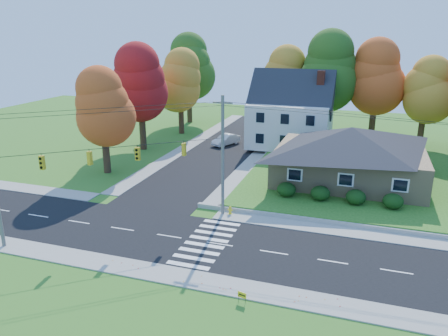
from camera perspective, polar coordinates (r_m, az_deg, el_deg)
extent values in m
plane|color=#3D7923|center=(32.03, -0.58, -9.93)|extent=(120.00, 120.00, 0.00)
cube|color=black|center=(32.02, -0.59, -9.91)|extent=(90.00, 8.00, 0.02)
cube|color=black|center=(57.54, 0.28, 2.68)|extent=(8.00, 44.00, 0.02)
cube|color=#9C9A90|center=(36.31, 1.99, -6.41)|extent=(90.00, 2.00, 0.08)
cube|color=#9C9A90|center=(27.95, -4.02, -14.33)|extent=(90.00, 2.00, 0.08)
cube|color=#3D7923|center=(50.16, 21.81, -0.58)|extent=(30.00, 30.00, 0.50)
cube|color=tan|center=(44.72, 15.98, 0.38)|extent=(14.00, 10.00, 3.20)
pyramid|color=#26262B|center=(44.03, 16.27, 3.74)|extent=(14.60, 10.60, 2.20)
cube|color=silver|center=(56.81, 8.65, 5.70)|extent=(10.00, 8.00, 5.60)
pyramid|color=#26262B|center=(56.14, 8.83, 9.69)|extent=(10.40, 8.40, 2.40)
cube|color=brown|center=(55.97, 12.30, 7.40)|extent=(0.90, 0.90, 9.60)
ellipsoid|color=#163A10|center=(39.62, 8.15, -2.77)|extent=(1.70, 1.70, 1.27)
ellipsoid|color=#163A10|center=(39.26, 12.47, -3.22)|extent=(1.70, 1.70, 1.27)
ellipsoid|color=#163A10|center=(39.12, 16.83, -3.65)|extent=(1.70, 1.70, 1.27)
ellipsoid|color=#163A10|center=(39.22, 21.21, -4.05)|extent=(1.70, 1.70, 1.27)
cylinder|color=#666059|center=(35.21, -0.17, 1.43)|extent=(0.26, 0.26, 10.00)
cube|color=#666059|center=(34.25, -0.18, 8.52)|extent=(1.60, 0.12, 0.12)
cube|color=gold|center=(33.01, -22.66, 0.65)|extent=(0.34, 0.26, 1.00)
cube|color=gold|center=(32.99, -17.13, 1.23)|extent=(0.26, 0.34, 1.00)
cube|color=gold|center=(33.31, -11.22, 1.84)|extent=(0.34, 0.26, 1.00)
cube|color=gold|center=(34.02, -5.25, 2.44)|extent=(0.26, 0.34, 1.00)
cylinder|color=black|center=(32.96, -13.91, 2.66)|extent=(13.02, 10.43, 0.04)
cylinder|color=#3F2A19|center=(62.97, 7.80, 6.79)|extent=(0.80, 0.80, 5.40)
sphere|color=#C58626|center=(62.37, 7.95, 10.31)|extent=(6.72, 6.72, 6.72)
sphere|color=#C58626|center=(62.19, 8.02, 11.85)|extent=(5.91, 5.91, 5.91)
sphere|color=#C58626|center=(62.05, 8.09, 13.39)|extent=(5.11, 5.11, 5.11)
cylinder|color=#3F2A19|center=(61.12, 13.21, 6.60)|extent=(0.86, 0.86, 6.30)
sphere|color=#305B19|center=(60.45, 13.51, 10.83)|extent=(7.84, 7.84, 7.84)
sphere|color=#305B19|center=(60.27, 13.64, 12.68)|extent=(6.90, 6.90, 6.90)
sphere|color=#305B19|center=(60.15, 13.78, 14.54)|extent=(5.96, 5.96, 5.96)
cylinder|color=#3F2A19|center=(61.92, 18.84, 6.05)|extent=(0.83, 0.83, 5.85)
sphere|color=#D24F1D|center=(61.29, 19.23, 9.91)|extent=(7.28, 7.28, 7.28)
sphere|color=#D24F1D|center=(61.10, 19.40, 11.60)|extent=(6.41, 6.41, 6.41)
sphere|color=#D24F1D|center=(60.97, 19.58, 13.30)|extent=(5.53, 5.53, 5.53)
cylinder|color=#3F2A19|center=(61.39, 24.39, 4.90)|extent=(0.77, 0.77, 4.95)
sphere|color=#C58626|center=(60.80, 24.82, 8.18)|extent=(6.16, 6.16, 6.16)
sphere|color=#C58626|center=(60.61, 25.00, 9.61)|extent=(5.42, 5.42, 5.42)
sphere|color=#C58626|center=(60.46, 25.19, 11.05)|extent=(4.68, 4.68, 4.68)
cylinder|color=#3F2A19|center=(48.49, -15.17, 2.23)|extent=(0.77, 0.77, 4.95)
sphere|color=#D24F1D|center=(47.71, -15.51, 6.37)|extent=(6.16, 6.16, 6.16)
sphere|color=#D24F1D|center=(47.45, -15.66, 8.20)|extent=(5.42, 5.42, 5.42)
sphere|color=#D24F1D|center=(47.24, -15.81, 10.04)|extent=(4.68, 4.68, 4.68)
cylinder|color=#3F2A19|center=(57.19, -10.60, 5.29)|extent=(0.83, 0.83, 5.85)
sphere|color=#A11716|center=(56.47, -10.84, 9.48)|extent=(7.28, 7.28, 7.28)
sphere|color=#A11716|center=(56.25, -10.95, 11.31)|extent=(6.41, 6.41, 6.41)
sphere|color=#A11716|center=(56.09, -11.06, 13.16)|extent=(5.53, 5.53, 5.53)
cylinder|color=#3F2A19|center=(65.58, -5.62, 6.85)|extent=(0.80, 0.80, 5.40)
sphere|color=#C58626|center=(64.97, -5.72, 10.23)|extent=(6.72, 6.72, 6.72)
sphere|color=#C58626|center=(64.78, -5.77, 11.71)|extent=(5.91, 5.91, 5.91)
sphere|color=#C58626|center=(64.64, -5.81, 13.19)|extent=(5.11, 5.11, 5.11)
cylinder|color=#3F2A19|center=(73.52, -4.54, 8.40)|extent=(0.86, 0.86, 6.30)
sphere|color=#305B19|center=(72.93, -4.62, 11.93)|extent=(7.84, 7.84, 7.84)
sphere|color=#305B19|center=(72.77, -4.66, 13.46)|extent=(6.90, 6.90, 6.90)
sphere|color=#305B19|center=(72.66, -4.70, 15.00)|extent=(5.96, 5.96, 5.96)
imported|color=silver|center=(58.75, 0.25, 3.72)|extent=(3.10, 4.55, 1.42)
cylinder|color=yellow|center=(36.81, 0.80, -6.04)|extent=(0.34, 0.34, 0.10)
cylinder|color=yellow|center=(36.70, 0.80, -5.63)|extent=(0.23, 0.23, 0.53)
sphere|color=yellow|center=(36.57, 0.81, -5.17)|extent=(0.25, 0.25, 0.25)
cylinder|color=yellow|center=(36.66, 0.80, -5.49)|extent=(0.44, 0.18, 0.11)
cylinder|color=black|center=(25.89, 1.92, -16.66)|extent=(0.02, 0.02, 0.45)
cylinder|color=black|center=(25.80, 2.81, -16.81)|extent=(0.02, 0.02, 0.45)
cube|color=yellow|center=(25.69, 2.37, -16.24)|extent=(0.54, 0.15, 0.36)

